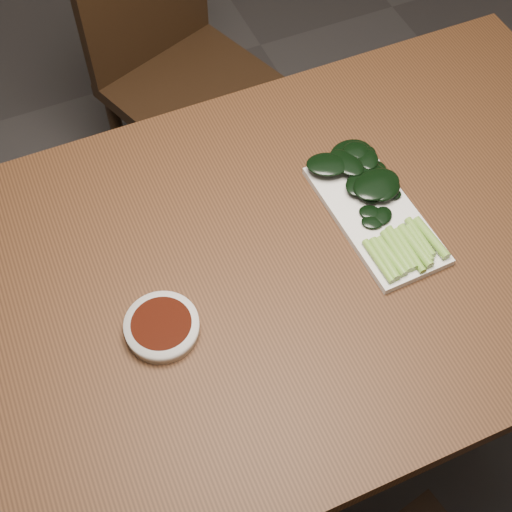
# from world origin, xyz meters

# --- Properties ---
(ground) EXTENTS (6.00, 6.00, 0.00)m
(ground) POSITION_xyz_m (0.00, 0.00, 0.00)
(ground) COLOR #312E2E
(ground) RESTS_ON ground
(table) EXTENTS (1.40, 0.80, 0.75)m
(table) POSITION_xyz_m (0.00, 0.00, 0.68)
(table) COLOR #402412
(table) RESTS_ON ground
(chair_far) EXTENTS (0.50, 0.50, 0.89)m
(chair_far) POSITION_xyz_m (0.09, 0.83, 0.49)
(chair_far) COLOR black
(chair_far) RESTS_ON ground
(sauce_bowl) EXTENTS (0.12, 0.12, 0.03)m
(sauce_bowl) POSITION_xyz_m (-0.23, -0.05, 0.76)
(sauce_bowl) COLOR silver
(sauce_bowl) RESTS_ON table
(serving_plate) EXTENTS (0.15, 0.29, 0.01)m
(serving_plate) POSITION_xyz_m (0.19, 0.01, 0.76)
(serving_plate) COLOR silver
(serving_plate) RESTS_ON table
(gai_lan) EXTENTS (0.16, 0.31, 0.03)m
(gai_lan) POSITION_xyz_m (0.20, 0.05, 0.78)
(gai_lan) COLOR #72A037
(gai_lan) RESTS_ON serving_plate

